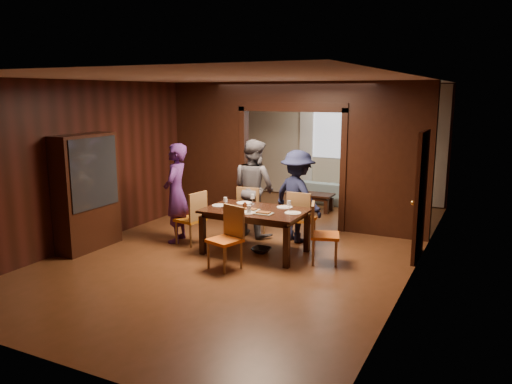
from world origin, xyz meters
The scene contains 32 objects.
floor centered at (0.00, 0.00, 0.00)m, with size 9.00×9.00×0.00m, color #543117.
ceiling centered at (0.00, 0.00, 2.90)m, with size 5.50×9.00×0.02m, color silver.
room_walls centered at (0.00, 1.89, 1.51)m, with size 5.52×9.01×2.90m.
person_purple centered at (-1.41, -0.46, 0.90)m, with size 0.66×0.43×1.80m, color #462161.
person_grey centered at (-0.33, 0.54, 0.92)m, with size 0.89×0.70×1.84m, color #505057.
person_navy centered at (0.56, 0.54, 0.84)m, with size 1.08×0.62×1.68m, color #171C3B.
sofa centered at (0.14, 3.85, 0.27)m, with size 1.87×0.73×0.54m, color #94BAC2.
serving_bowl centered at (0.27, -0.38, 0.80)m, with size 0.33×0.33×0.08m, color black.
dining_table centered at (0.18, -0.44, 0.38)m, with size 1.69×1.05×0.76m, color black.
coffee_table centered at (0.05, 2.93, 0.20)m, with size 0.80×0.50×0.40m, color black.
chair_left centered at (-1.09, -0.50, 0.48)m, with size 0.44×0.44×0.97m, color #C46B12, non-canonical shape.
chair_right centered at (1.40, -0.40, 0.48)m, with size 0.44×0.44×0.97m, color #D45D13, non-canonical shape.
chair_far_l centered at (-0.34, 0.47, 0.48)m, with size 0.44×0.44×0.97m, color red, non-canonical shape.
chair_far_r centered at (0.69, 0.43, 0.48)m, with size 0.44×0.44×0.97m, color orange, non-canonical shape.
chair_near centered at (0.11, -1.34, 0.48)m, with size 0.44×0.44×0.97m, color orange, non-canonical shape.
hutch centered at (-2.53, -1.50, 1.00)m, with size 0.40×1.20×2.00m, color black.
door_right centered at (2.70, 0.50, 1.05)m, with size 0.06×0.90×2.10m, color black.
window_far centered at (0.00, 4.44, 1.70)m, with size 1.20×0.03×1.30m, color silver.
curtain_left centered at (-0.75, 4.40, 1.25)m, with size 0.35×0.06×2.40m, color white.
curtain_right centered at (0.75, 4.40, 1.25)m, with size 0.35×0.06×2.40m, color white.
plate_left centered at (-0.49, -0.47, 0.77)m, with size 0.27×0.27×0.01m, color silver.
plate_far_l centered at (-0.20, -0.10, 0.77)m, with size 0.27×0.27×0.01m, color white.
plate_far_r centered at (0.57, -0.09, 0.77)m, with size 0.27×0.27×0.01m, color silver.
plate_right centered at (0.86, -0.41, 0.77)m, with size 0.27×0.27×0.01m, color silver.
plate_near centered at (0.19, -0.73, 0.77)m, with size 0.27×0.27×0.01m, color silver.
platter_a centered at (0.14, -0.54, 0.78)m, with size 0.30×0.20×0.04m, color gray.
platter_b centered at (0.44, -0.67, 0.78)m, with size 0.30×0.20×0.04m, color gray.
wineglass_left centered at (-0.33, -0.55, 0.85)m, with size 0.08×0.08×0.18m, color silver, non-canonical shape.
wineglass_far centered at (-0.03, -0.10, 0.85)m, with size 0.08×0.08×0.18m, color silver, non-canonical shape.
wineglass_right centered at (0.74, -0.31, 0.85)m, with size 0.08×0.08×0.18m, color silver, non-canonical shape.
tumbler centered at (0.23, -0.75, 0.83)m, with size 0.07×0.07×0.14m, color white.
condiment_jar centered at (0.01, -0.48, 0.82)m, with size 0.08×0.08×0.11m, color #452110, non-canonical shape.
Camera 1 is at (3.82, -7.72, 2.69)m, focal length 35.00 mm.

